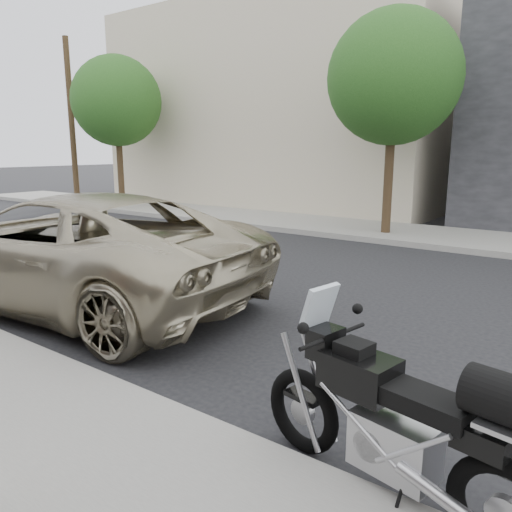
# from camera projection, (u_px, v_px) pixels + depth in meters

# --- Properties ---
(ground) EXTENTS (120.00, 120.00, 0.00)m
(ground) POSITION_uv_depth(u_px,v_px,m) (359.00, 306.00, 7.72)
(ground) COLOR black
(ground) RESTS_ON ground
(far_sidewalk) EXTENTS (44.00, 3.00, 0.15)m
(far_sidewalk) POSITION_uv_depth(u_px,v_px,m) (467.00, 240.00, 12.83)
(far_sidewalk) COLOR gray
(far_sidewalk) RESTS_ON ground
(far_building_cream) EXTENTS (14.00, 11.00, 8.00)m
(far_building_cream) POSITION_uv_depth(u_px,v_px,m) (307.00, 112.00, 22.71)
(far_building_cream) COLOR beige
(far_building_cream) RESTS_ON ground
(street_tree_mid) EXTENTS (3.40, 3.40, 5.70)m
(street_tree_mid) POSITION_uv_depth(u_px,v_px,m) (394.00, 78.00, 12.73)
(street_tree_mid) COLOR #3D2C1B
(street_tree_mid) RESTS_ON far_sidewalk
(street_tree_right) EXTENTS (3.40, 3.40, 5.70)m
(street_tree_right) POSITION_uv_depth(u_px,v_px,m) (117.00, 101.00, 19.08)
(street_tree_right) COLOR #3D2C1B
(street_tree_right) RESTS_ON far_sidewalk
(utility_pole) EXTENTS (0.24, 0.24, 6.70)m
(utility_pole) POSITION_uv_depth(u_px,v_px,m) (72.00, 121.00, 20.95)
(utility_pole) COLOR #3D2C1B
(utility_pole) RESTS_ON far_sidewalk
(motorcycle) EXTENTS (2.22, 0.80, 1.42)m
(motorcycle) POSITION_uv_depth(u_px,v_px,m) (411.00, 425.00, 3.27)
(motorcycle) COLOR black
(motorcycle) RESTS_ON ground
(minivan) EXTENTS (6.49, 3.47, 1.73)m
(minivan) POSITION_uv_depth(u_px,v_px,m) (72.00, 249.00, 7.72)
(minivan) COLOR tan
(minivan) RESTS_ON ground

